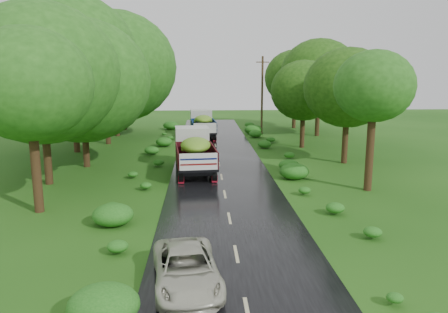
{
  "coord_description": "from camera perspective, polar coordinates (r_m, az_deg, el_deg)",
  "views": [
    {
      "loc": [
        -1.25,
        -15.22,
        6.75
      ],
      "look_at": [
        0.07,
        10.25,
        1.7
      ],
      "focal_mm": 35.0,
      "sensor_mm": 36.0,
      "label": 1
    }
  ],
  "objects": [
    {
      "name": "shrubs",
      "position": [
        29.94,
        -0.51,
        -1.14
      ],
      "size": [
        11.9,
        44.0,
        0.7
      ],
      "color": "#195B15",
      "rests_on": "ground"
    },
    {
      "name": "trees_right",
      "position": [
        41.37,
        12.14,
        9.54
      ],
      "size": [
        6.87,
        30.89,
        8.16
      ],
      "color": "black",
      "rests_on": "ground"
    },
    {
      "name": "utility_pole",
      "position": [
        47.01,
        5.0,
        8.08
      ],
      "size": [
        1.41,
        0.47,
        8.21
      ],
      "rotation": [
        0.0,
        0.0,
        0.26
      ],
      "color": "#382616",
      "rests_on": "ground"
    },
    {
      "name": "car",
      "position": [
        14.2,
        -4.94,
        -14.39
      ],
      "size": [
        2.52,
        4.55,
        1.21
      ],
      "primitive_type": "imported",
      "rotation": [
        0.0,
        0.0,
        0.12
      ],
      "color": "beige",
      "rests_on": "road"
    },
    {
      "name": "road",
      "position": [
        21.35,
        0.54,
        -7.2
      ],
      "size": [
        6.5,
        80.0,
        0.02
      ],
      "primitive_type": "cube",
      "color": "black",
      "rests_on": "ground"
    },
    {
      "name": "truck_near",
      "position": [
        29.13,
        -3.95,
        0.97
      ],
      "size": [
        2.94,
        6.87,
        2.81
      ],
      "rotation": [
        0.0,
        0.0,
        0.09
      ],
      "color": "black",
      "rests_on": "ground"
    },
    {
      "name": "truck_far",
      "position": [
        44.49,
        -2.85,
        4.43
      ],
      "size": [
        2.7,
        6.52,
        2.68
      ],
      "rotation": [
        0.0,
        0.0,
        0.07
      ],
      "color": "black",
      "rests_on": "ground"
    },
    {
      "name": "trees_left",
      "position": [
        38.37,
        -16.86,
        10.88
      ],
      "size": [
        6.75,
        33.8,
        10.12
      ],
      "color": "black",
      "rests_on": "ground"
    },
    {
      "name": "road_lines",
      "position": [
        22.3,
        0.38,
        -6.36
      ],
      "size": [
        0.12,
        69.6,
        0.0
      ],
      "color": "#BFB78C",
      "rests_on": "road"
    },
    {
      "name": "ground",
      "position": [
        16.7,
        1.61,
        -12.64
      ],
      "size": [
        120.0,
        120.0,
        0.0
      ],
      "primitive_type": "plane",
      "color": "#1A490F",
      "rests_on": "ground"
    }
  ]
}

